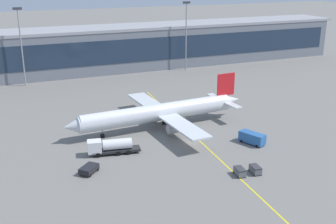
# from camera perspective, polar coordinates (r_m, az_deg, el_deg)

# --- Properties ---
(ground_plane) EXTENTS (700.00, 700.00, 0.00)m
(ground_plane) POSITION_cam_1_polar(r_m,az_deg,el_deg) (93.22, 3.15, -4.15)
(ground_plane) COLOR slate
(apron_lead_in_line) EXTENTS (6.01, 79.82, 0.01)m
(apron_lead_in_line) POSITION_cam_1_polar(r_m,az_deg,el_deg) (95.84, 3.88, -3.51)
(apron_lead_in_line) COLOR yellow
(apron_lead_in_line) RESTS_ON ground_plane
(terminal_building) EXTENTS (199.36, 18.67, 16.32)m
(terminal_building) POSITION_cam_1_polar(r_m,az_deg,el_deg) (161.53, -8.47, 8.52)
(terminal_building) COLOR slate
(terminal_building) RESTS_ON ground_plane
(main_airliner) EXTENTS (46.29, 36.86, 11.55)m
(main_airliner) POSITION_cam_1_polar(r_m,az_deg,el_deg) (100.19, -1.18, -0.02)
(main_airliner) COLOR silver
(main_airliner) RESTS_ON ground_plane
(fuel_tanker) EXTENTS (11.07, 4.30, 3.25)m
(fuel_tanker) POSITION_cam_1_polar(r_m,az_deg,el_deg) (87.50, -7.86, -4.65)
(fuel_tanker) COLOR #232326
(fuel_tanker) RESTS_ON ground_plane
(pushback_tug) EXTENTS (4.31, 4.32, 1.40)m
(pushback_tug) POSITION_cam_1_polar(r_m,az_deg,el_deg) (80.58, -10.74, -7.64)
(pushback_tug) COLOR black
(pushback_tug) RESTS_ON ground_plane
(lavatory_truck) EXTENTS (4.34, 6.24, 2.50)m
(lavatory_truck) POSITION_cam_1_polar(r_m,az_deg,el_deg) (93.86, 11.32, -3.41)
(lavatory_truck) COLOR #285B9E
(lavatory_truck) RESTS_ON ground_plane
(baggage_cart_0) EXTENTS (1.92, 2.83, 1.48)m
(baggage_cart_0) POSITION_cam_1_polar(r_m,az_deg,el_deg) (79.52, 9.74, -8.00)
(baggage_cart_0) COLOR #595B60
(baggage_cart_0) RESTS_ON ground_plane
(baggage_cart_1) EXTENTS (1.92, 2.83, 1.48)m
(baggage_cart_1) POSITION_cam_1_polar(r_m,az_deg,el_deg) (80.85, 11.81, -7.68)
(baggage_cart_1) COLOR #595B60
(baggage_cart_1) RESTS_ON ground_plane
(apron_light_mast_0) EXTENTS (2.80, 0.50, 25.57)m
(apron_light_mast_0) POSITION_cam_1_polar(r_m,az_deg,el_deg) (158.75, 2.48, 10.94)
(apron_light_mast_0) COLOR gray
(apron_light_mast_0) RESTS_ON ground_plane
(apron_light_mast_1) EXTENTS (2.80, 0.50, 25.32)m
(apron_light_mast_1) POSITION_cam_1_polar(r_m,az_deg,el_deg) (144.01, -19.41, 9.07)
(apron_light_mast_1) COLOR gray
(apron_light_mast_1) RESTS_ON ground_plane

